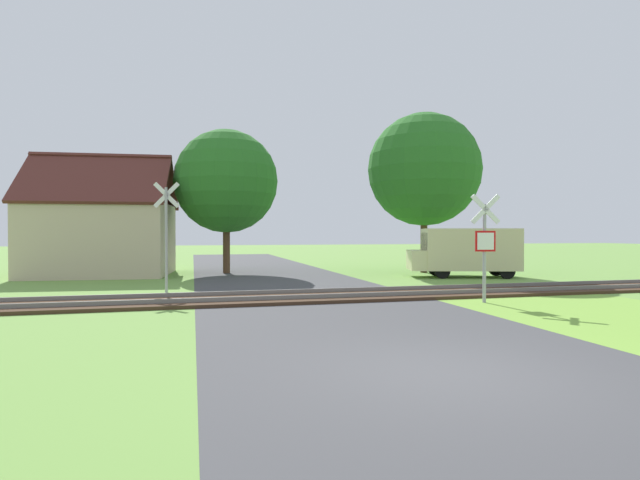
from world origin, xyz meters
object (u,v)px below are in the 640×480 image
object	(u,v)px
tree_right	(424,170)
mail_truck	(466,250)
stop_sign_near	(485,242)
crossing_sign_far	(166,229)
house	(103,236)
tree_center	(226,181)

from	to	relation	value
tree_right	mail_truck	bearing A→B (deg)	-77.65
stop_sign_near	crossing_sign_far	distance (m)	10.19
crossing_sign_far	house	distance (m)	9.12
stop_sign_near	crossing_sign_far	world-z (taller)	crossing_sign_far
house	stop_sign_near	bearing A→B (deg)	-41.29
tree_right	stop_sign_near	bearing A→B (deg)	-107.24
tree_right	mail_truck	size ratio (longest dim) A/B	1.57
crossing_sign_far	mail_truck	size ratio (longest dim) A/B	0.72
stop_sign_near	tree_center	distance (m)	14.71
tree_center	crossing_sign_far	bearing A→B (deg)	-106.99
crossing_sign_far	tree_right	size ratio (longest dim) A/B	0.46
stop_sign_near	house	xyz separation A→B (m)	(-12.44, 13.08, 0.15)
tree_right	crossing_sign_far	bearing A→B (deg)	-153.79
stop_sign_near	tree_right	world-z (taller)	tree_right
crossing_sign_far	mail_truck	world-z (taller)	crossing_sign_far
stop_sign_near	crossing_sign_far	bearing A→B (deg)	-16.87
house	tree_center	bearing A→B (deg)	2.80
stop_sign_near	mail_truck	world-z (taller)	stop_sign_near
house	mail_truck	distance (m)	17.29
stop_sign_near	tree_right	xyz separation A→B (m)	(3.32, 10.71, 3.53)
tree_right	mail_truck	world-z (taller)	tree_right
stop_sign_near	tree_right	bearing A→B (deg)	-97.25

